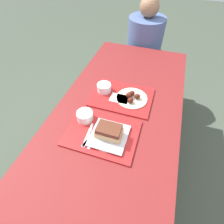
% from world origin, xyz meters
% --- Properties ---
extents(ground_plane, '(12.00, 12.00, 0.00)m').
position_xyz_m(ground_plane, '(0.00, 0.00, 0.00)').
color(ground_plane, '#424C3D').
extents(picnic_table, '(0.83, 1.89, 0.78)m').
position_xyz_m(picnic_table, '(0.00, 0.00, 0.69)').
color(picnic_table, maroon).
rests_on(picnic_table, ground_plane).
extents(picnic_bench_far, '(0.79, 0.28, 0.43)m').
position_xyz_m(picnic_bench_far, '(0.00, 1.17, 0.36)').
color(picnic_bench_far, maroon).
rests_on(picnic_bench_far, ground_plane).
extents(tray_near, '(0.42, 0.31, 0.01)m').
position_xyz_m(tray_near, '(-0.03, -0.18, 0.79)').
color(tray_near, red).
rests_on(tray_near, picnic_table).
extents(tray_far, '(0.42, 0.31, 0.01)m').
position_xyz_m(tray_far, '(-0.01, 0.16, 0.79)').
color(tray_far, red).
rests_on(tray_far, picnic_table).
extents(bowl_coleslaw_near, '(0.10, 0.10, 0.06)m').
position_xyz_m(bowl_coleslaw_near, '(-0.17, -0.11, 0.82)').
color(bowl_coleslaw_near, silver).
rests_on(bowl_coleslaw_near, tray_near).
extents(brisket_sandwich_plate, '(0.21, 0.21, 0.09)m').
position_xyz_m(brisket_sandwich_plate, '(0.02, -0.19, 0.82)').
color(brisket_sandwich_plate, beige).
rests_on(brisket_sandwich_plate, tray_near).
extents(plastic_fork_near, '(0.06, 0.17, 0.00)m').
position_xyz_m(plastic_fork_near, '(-0.08, -0.22, 0.79)').
color(plastic_fork_near, white).
rests_on(plastic_fork_near, tray_near).
extents(plastic_knife_near, '(0.03, 0.17, 0.00)m').
position_xyz_m(plastic_knife_near, '(-0.06, -0.22, 0.79)').
color(plastic_knife_near, white).
rests_on(plastic_knife_near, tray_near).
extents(plastic_spoon_near, '(0.03, 0.17, 0.00)m').
position_xyz_m(plastic_spoon_near, '(-0.11, -0.22, 0.79)').
color(plastic_spoon_near, white).
rests_on(plastic_spoon_near, tray_near).
extents(condiment_packet, '(0.04, 0.03, 0.01)m').
position_xyz_m(condiment_packet, '(-0.05, -0.11, 0.79)').
color(condiment_packet, '#A59E93').
rests_on(condiment_packet, tray_near).
extents(bowl_coleslaw_far, '(0.10, 0.10, 0.06)m').
position_xyz_m(bowl_coleslaw_far, '(-0.15, 0.18, 0.82)').
color(bowl_coleslaw_far, silver).
rests_on(bowl_coleslaw_far, tray_far).
extents(wings_plate_far, '(0.22, 0.22, 0.05)m').
position_xyz_m(wings_plate_far, '(0.06, 0.16, 0.81)').
color(wings_plate_far, beige).
rests_on(wings_plate_far, tray_far).
extents(napkin_far, '(0.13, 0.09, 0.01)m').
position_xyz_m(napkin_far, '(-0.02, 0.13, 0.80)').
color(napkin_far, white).
rests_on(napkin_far, tray_far).
extents(person_seated_across, '(0.38, 0.38, 0.75)m').
position_xyz_m(person_seated_across, '(-0.03, 1.17, 0.74)').
color(person_seated_across, '#4C6093').
rests_on(person_seated_across, picnic_bench_far).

